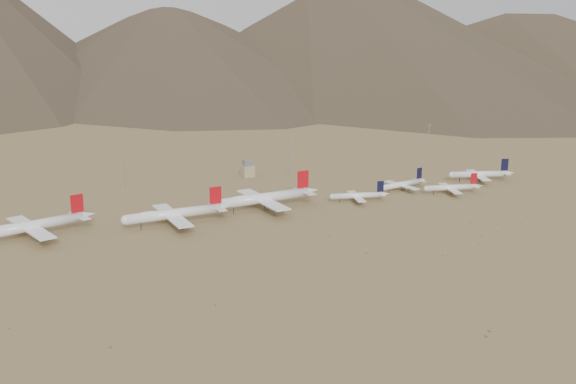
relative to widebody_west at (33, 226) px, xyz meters
name	(u,v)px	position (x,y,z in m)	size (l,w,h in m)	color
ground	(279,228)	(122.86, -37.93, -6.62)	(3000.00, 3000.00, 0.00)	#A08453
widebody_west	(33,226)	(0.00, 0.00, 0.00)	(63.41, 49.99, 19.21)	white
widebody_centre	(174,214)	(72.94, -9.26, -0.06)	(64.10, 49.11, 19.03)	white
widebody_east	(265,198)	(130.48, -0.98, 0.46)	(69.14, 53.31, 20.53)	white
narrowbody_a	(359,195)	(189.63, -9.88, -2.53)	(37.37, 27.61, 12.61)	white
narrowbody_b	(403,184)	(230.64, 2.61, -2.34)	(39.67, 29.01, 13.21)	white
narrowbody_c	(452,187)	(254.10, -18.24, -2.36)	(38.85, 28.73, 13.13)	white
narrowbody_d	(481,174)	(293.17, 1.65, -1.63)	(44.89, 33.46, 15.40)	white
control_tower	(248,169)	(152.86, 82.07, -1.31)	(8.00, 8.00, 12.00)	#9A8D68
mast_west	(124,166)	(67.11, 88.37, 7.58)	(2.00, 0.60, 25.70)	gray
mast_centre	(289,156)	(180.27, 72.20, 7.58)	(2.00, 0.60, 25.70)	gray
mast_east	(345,144)	(240.19, 97.73, 7.58)	(2.00, 0.60, 25.70)	gray
mast_far_east	(429,139)	(310.79, 87.29, 7.58)	(2.00, 0.60, 25.70)	gray
desert_scrub	(328,302)	(98.81, -139.93, -6.31)	(433.13, 174.78, 0.84)	olive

